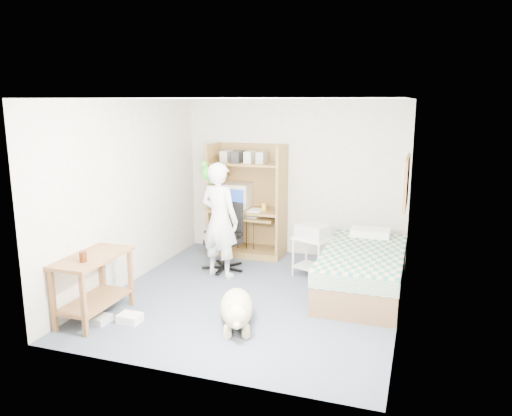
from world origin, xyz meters
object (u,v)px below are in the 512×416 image
Objects in this scene: dog at (237,308)px; printer_cart at (312,250)px; computer_hutch at (248,205)px; office_chair at (226,246)px; bed at (363,271)px; side_desk at (93,277)px; person at (220,220)px.

printer_cart is (0.47, 1.82, 0.20)m from dog.
computer_hutch is 0.97m from office_chair.
dog is 1.86× the size of printer_cart.
office_chair reaches higher than printer_cart.
bed is 2.04× the size of office_chair.
person is at bearing 65.12° from side_desk.
computer_hutch is 3.08m from side_desk.
side_desk is 1.69m from dog.
bed is 3.38× the size of printer_cart.
office_chair reaches higher than dog.
dog is 1.89m from printer_cart.
printer_cart is (-0.76, 0.35, 0.10)m from bed.
side_desk is at bearing -112.45° from printer_cart.
person reaches higher than dog.
bed is at bearing 29.28° from dog.
person is (0.04, -0.30, 0.47)m from office_chair.
computer_hutch reaches higher than bed.
office_chair is 0.56m from person.
bed reaches higher than printer_cart.
office_chair is (0.79, 2.09, -0.14)m from side_desk.
computer_hutch is at bearing 100.43° from office_chair.
person reaches higher than side_desk.
office_chair is at bearing -154.93° from printer_cart.
office_chair is 1.30m from printer_cart.
printer_cart is at bearing 17.91° from office_chair.
computer_hutch is at bearing -76.72° from person.
person is 1.76m from dog.
bed is 2.08m from office_chair.
side_desk is at bearing 79.46° from person.
dog is (1.62, 0.35, -0.30)m from side_desk.
bed reaches higher than dog.
bed is 0.84m from printer_cart.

